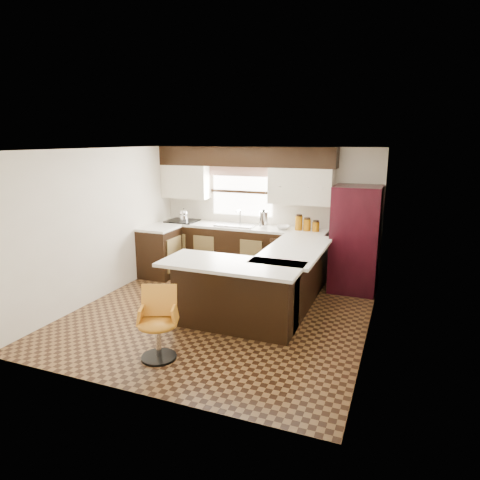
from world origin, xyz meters
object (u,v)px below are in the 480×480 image
at_px(peninsula_long, 291,279).
at_px(bar_chair, 157,325).
at_px(refrigerator, 355,239).
at_px(peninsula_return, 235,296).

xyz_separation_m(peninsula_long, bar_chair, (-1.04, -2.12, -0.02)).
relative_size(refrigerator, bar_chair, 2.09).
distance_m(peninsula_return, bar_chair, 1.25).
bearing_deg(peninsula_long, bar_chair, -116.07).
bearing_deg(peninsula_return, refrigerator, 58.16).
relative_size(peninsula_long, peninsula_return, 1.18).
bearing_deg(bar_chair, peninsula_return, 44.01).
relative_size(peninsula_long, refrigerator, 1.09).
bearing_deg(bar_chair, refrigerator, 38.85).
height_order(peninsula_long, refrigerator, refrigerator).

